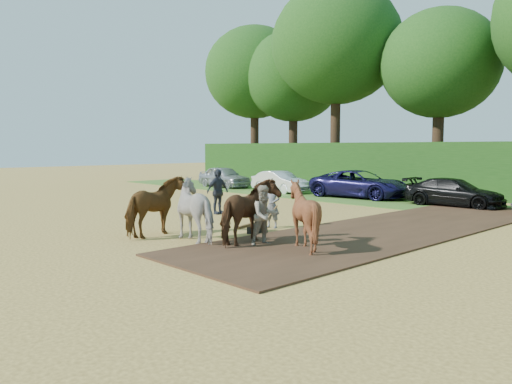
{
  "coord_description": "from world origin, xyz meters",
  "views": [
    {
      "loc": [
        10.3,
        -7.73,
        2.73
      ],
      "look_at": [
        -0.39,
        2.31,
        1.4
      ],
      "focal_mm": 35.0,
      "sensor_mm": 36.0,
      "label": 1
    }
  ],
  "objects": [
    {
      "name": "earth_strip",
      "position": [
        1.5,
        7.0,
        0.03
      ],
      "size": [
        4.5,
        17.0,
        0.05
      ],
      "primitive_type": "cube",
      "color": "#472D1C",
      "rests_on": "ground"
    },
    {
      "name": "ground",
      "position": [
        0.0,
        0.0,
        0.0
      ],
      "size": [
        120.0,
        120.0,
        0.0
      ],
      "primitive_type": "plane",
      "color": "gold",
      "rests_on": "ground"
    },
    {
      "name": "spectator_near",
      "position": [
        0.5,
        1.81,
        0.84
      ],
      "size": [
        0.81,
        0.94,
        1.68
      ],
      "primitive_type": "imported",
      "rotation": [
        0.0,
        0.0,
        1.34
      ],
      "color": "#BDB494",
      "rests_on": "ground"
    },
    {
      "name": "parked_cars",
      "position": [
        0.74,
        14.08,
        0.71
      ],
      "size": [
        35.92,
        3.61,
        1.49
      ],
      "color": "#A8A9AF",
      "rests_on": "ground"
    },
    {
      "name": "treeline",
      "position": [
        -1.69,
        21.69,
        8.97
      ],
      "size": [
        48.7,
        10.6,
        14.21
      ],
      "color": "#382616",
      "rests_on": "ground"
    },
    {
      "name": "plough_team",
      "position": [
        -0.6,
        1.35,
        0.91
      ],
      "size": [
        6.14,
        5.15,
        1.84
      ],
      "color": "brown",
      "rests_on": "ground"
    },
    {
      "name": "grass_verge",
      "position": [
        0.0,
        14.0,
        0.01
      ],
      "size": [
        50.0,
        5.0,
        0.03
      ],
      "primitive_type": "cube",
      "color": "#38601E",
      "rests_on": "ground"
    },
    {
      "name": "hedgerow",
      "position": [
        0.0,
        18.5,
        1.5
      ],
      "size": [
        46.0,
        1.6,
        3.0
      ],
      "primitive_type": "cube",
      "color": "#14380F",
      "rests_on": "ground"
    },
    {
      "name": "spectator_far",
      "position": [
        -5.49,
        4.96,
        0.92
      ],
      "size": [
        0.48,
        1.09,
        1.84
      ],
      "primitive_type": "imported",
      "rotation": [
        0.0,
        0.0,
        1.6
      ],
      "color": "#262A33",
      "rests_on": "ground"
    }
  ]
}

